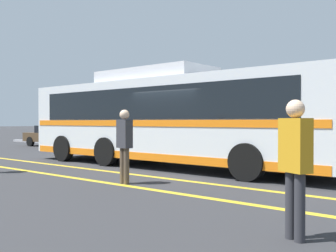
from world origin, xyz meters
TOP-DOWN VIEW (x-y plane):
  - ground_plane at (0.00, 0.00)m, footprint 220.00×220.00m
  - lane_strip_0 at (-0.87, -1.82)m, footprint 31.98×0.20m
  - lane_strip_1 at (-0.87, -3.38)m, footprint 31.98×0.20m
  - curb_strip at (-0.87, 5.78)m, footprint 39.98×0.36m
  - transit_bus at (-0.89, 0.38)m, footprint 12.31×2.78m
  - parked_car_0 at (-13.31, 4.17)m, footprint 4.29×1.96m
  - parked_car_1 at (-7.70, 4.60)m, footprint 4.34×2.04m
  - parked_car_2 at (-1.30, 4.36)m, footprint 4.71×2.29m
  - pedestrian_0 at (5.79, -4.99)m, footprint 0.47×0.38m
  - pedestrian_1 at (0.70, -3.19)m, footprint 0.45×0.29m

SIDE VIEW (x-z plane):
  - ground_plane at x=0.00m, z-range 0.00..0.00m
  - lane_strip_0 at x=-0.87m, z-range 0.00..0.01m
  - lane_strip_1 at x=-0.87m, z-range 0.00..0.01m
  - curb_strip at x=-0.87m, z-range 0.00..0.15m
  - parked_car_0 at x=-13.31m, z-range 0.02..1.32m
  - parked_car_2 at x=-1.30m, z-range 0.01..1.38m
  - parked_car_1 at x=-7.70m, z-range 0.01..1.39m
  - pedestrian_0 at x=5.79m, z-range 0.14..1.98m
  - pedestrian_1 at x=0.70m, z-range 0.14..1.99m
  - transit_bus at x=-0.89m, z-range 0.01..3.39m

